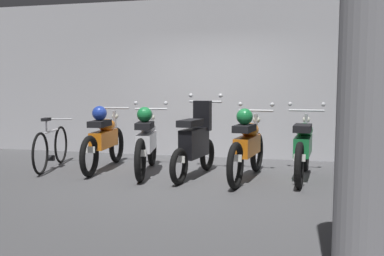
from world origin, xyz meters
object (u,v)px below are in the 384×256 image
Objects in this scene: motorbike_slot_0 at (104,138)px; motorbike_slot_3 at (247,145)px; motorbike_slot_2 at (195,143)px; motorbike_slot_4 at (303,147)px; bicycle at (51,147)px; support_pillar at (376,59)px; motorbike_slot_1 at (147,141)px.

motorbike_slot_3 is (2.45, -0.25, 0.00)m from motorbike_slot_0.
motorbike_slot_2 is 1.65m from motorbike_slot_4.
motorbike_slot_0 is 1.66m from motorbike_slot_2.
bicycle is 5.91m from support_pillar.
motorbike_slot_3 is 0.62× the size of support_pillar.
support_pillar is (3.59, -3.81, 1.04)m from motorbike_slot_0.
bicycle is at bearing -169.85° from motorbike_slot_0.
motorbike_slot_4 is at bearing 3.49° from motorbike_slot_1.
bicycle is (-2.55, 0.06, -0.17)m from motorbike_slot_2.
motorbike_slot_2 is at bearing -5.38° from motorbike_slot_1.
bicycle is (-4.18, -0.16, -0.13)m from motorbike_slot_4.
motorbike_slot_1 is at bearing 0.44° from bicycle.
motorbike_slot_4 is (0.82, 0.25, -0.04)m from motorbike_slot_3.
motorbike_slot_0 is 1.17× the size of motorbike_slot_2.
motorbike_slot_3 is at bearing -3.36° from motorbike_slot_1.
motorbike_slot_1 reaches higher than bicycle.
motorbike_slot_2 reaches higher than motorbike_slot_1.
motorbike_slot_1 is at bearing 127.21° from support_pillar.
motorbike_slot_3 is (0.81, -0.02, 0.00)m from motorbike_slot_2.
motorbike_slot_2 is at bearing -7.88° from motorbike_slot_0.
motorbike_slot_4 reaches higher than motorbike_slot_0.
support_pillar is (1.95, -3.58, 1.04)m from motorbike_slot_2.
bicycle is (-0.91, -0.16, -0.16)m from motorbike_slot_0.
motorbike_slot_4 is at bearing 94.82° from support_pillar.
motorbike_slot_1 is 0.62× the size of support_pillar.
motorbike_slot_0 is 1.15× the size of bicycle.
motorbike_slot_3 is 0.85m from motorbike_slot_4.
motorbike_slot_3 and motorbike_slot_4 have the same top height.
motorbike_slot_0 is 5.34m from support_pillar.
support_pillar reaches higher than motorbike_slot_1.
motorbike_slot_4 is (1.63, 0.23, -0.04)m from motorbike_slot_2.
motorbike_slot_0 is 0.83m from motorbike_slot_1.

